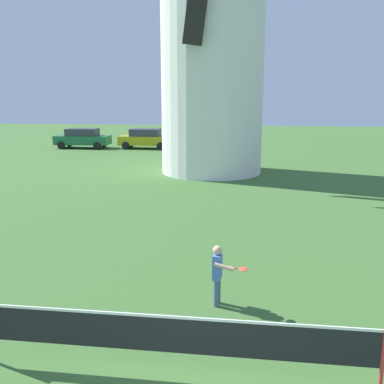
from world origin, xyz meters
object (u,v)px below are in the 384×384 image
object	(u,v)px
parked_car_green	(83,138)
parked_car_black	(220,140)
parked_car_mustard	(145,138)
windmill	(213,20)
player_far	(218,272)
tennis_net	(174,335)

from	to	relation	value
parked_car_green	parked_car_black	world-z (taller)	same
parked_car_mustard	parked_car_green	bearing A→B (deg)	-176.04
windmill	player_far	size ratio (longest dim) A/B	13.37
parked_car_green	parked_car_mustard	size ratio (longest dim) A/B	1.06
player_far	parked_car_mustard	xyz separation A→B (m)	(-7.70, 25.97, 0.10)
windmill	player_far	distance (m)	17.21
player_far	parked_car_green	bearing A→B (deg)	116.53
player_far	parked_car_mustard	bearing A→B (deg)	106.51
windmill	parked_car_mustard	distance (m)	14.07
tennis_net	parked_car_black	xyz separation A→B (m)	(-1.22, 27.88, 0.12)
windmill	parked_car_mustard	bearing A→B (deg)	120.76
tennis_net	parked_car_mustard	distance (m)	29.25
player_far	parked_car_green	xyz separation A→B (m)	(-12.79, 25.62, 0.10)
tennis_net	parked_car_mustard	xyz separation A→B (m)	(-7.22, 28.34, 0.12)
tennis_net	player_far	world-z (taller)	player_far
parked_car_green	parked_car_black	size ratio (longest dim) A/B	1.11
windmill	parked_car_mustard	xyz separation A→B (m)	(-6.20, 10.42, -7.12)
tennis_net	parked_car_black	bearing A→B (deg)	92.51
parked_car_mustard	parked_car_black	size ratio (longest dim) A/B	1.05
parked_car_green	parked_car_black	xyz separation A→B (m)	(11.09, -0.10, -0.00)
windmill	parked_car_green	distance (m)	16.72
parked_car_black	tennis_net	bearing A→B (deg)	-87.49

